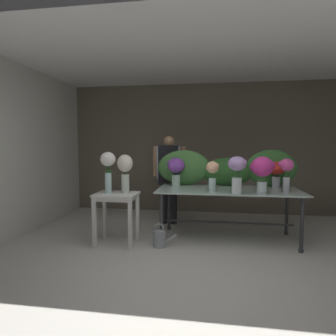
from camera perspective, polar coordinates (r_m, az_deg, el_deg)
name	(u,v)px	position (r m, az deg, el deg)	size (l,w,h in m)	color
ground_plane	(196,237)	(4.64, 5.67, -13.63)	(7.76, 7.76, 0.00)	beige
wall_back	(201,149)	(6.16, 6.63, 3.90)	(5.70, 0.12, 2.74)	#706656
wall_left	(28,150)	(5.36, -26.32, 3.31)	(0.12, 3.65, 2.74)	silver
ceiling_slab	(198,55)	(4.60, 5.98, 21.69)	(5.82, 3.65, 0.12)	silver
display_table_glass	(228,196)	(4.41, 11.99, -5.52)	(2.12, 0.97, 0.79)	#B2CAC1
side_table_white	(116,202)	(4.22, -10.35, -6.72)	(0.61, 0.48, 0.75)	white
florist	(169,170)	(5.16, 0.21, -0.32)	(0.60, 0.24, 1.63)	#232328
foliage_backdrop	(221,169)	(4.72, 10.73, -0.20)	(2.24, 0.30, 0.59)	#477F3D
vase_fuchsia_freesia	(287,170)	(4.31, 22.79, -0.46)	(0.22, 0.19, 0.48)	silver
vase_lilac_dahlias	(237,171)	(3.96, 13.74, -0.54)	(0.25, 0.25, 0.51)	silver
vase_magenta_roses	(262,169)	(4.08, 18.48, -0.28)	(0.34, 0.30, 0.51)	silver
vase_peach_peonies	(213,173)	(4.12, 8.98, -1.02)	(0.19, 0.18, 0.43)	silver
vase_violet_lilies	(176,168)	(4.56, 1.61, -0.08)	(0.29, 0.28, 0.46)	silver
vase_scarlet_stock	(276,171)	(4.65, 20.99, -0.55)	(0.30, 0.27, 0.41)	silver
vase_white_roses_tall	(108,166)	(4.19, -12.02, 0.34)	(0.22, 0.22, 0.60)	silver
vase_cream_lisianthus_tall	(125,169)	(4.16, -8.64, -0.28)	(0.22, 0.22, 0.56)	silver
watering_can	(159,238)	(4.16, -1.73, -13.94)	(0.35, 0.18, 0.34)	#999EA3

